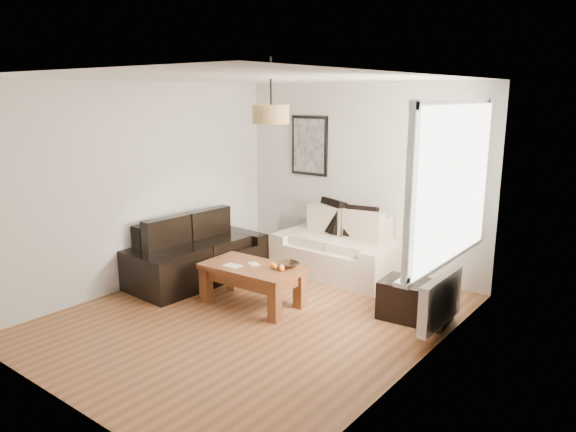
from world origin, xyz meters
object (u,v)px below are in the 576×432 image
Objects in this scene: loveseat_cream at (338,245)px; sofa_leather at (197,251)px; ottoman at (415,301)px; coffee_table at (252,285)px.

sofa_leather is at bearing -134.98° from loveseat_cream.
loveseat_cream reaches higher than sofa_leather.
sofa_leather is at bearing -168.85° from ottoman.
sofa_leather is 2.49× the size of ottoman.
coffee_table is (1.17, -0.21, -0.16)m from sofa_leather.
loveseat_cream reaches higher than ottoman.
ottoman is at bearing 24.47° from coffee_table.
coffee_table reaches higher than ottoman.
loveseat_cream is 1.56m from coffee_table.
ottoman is at bearing -75.78° from sofa_leather.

